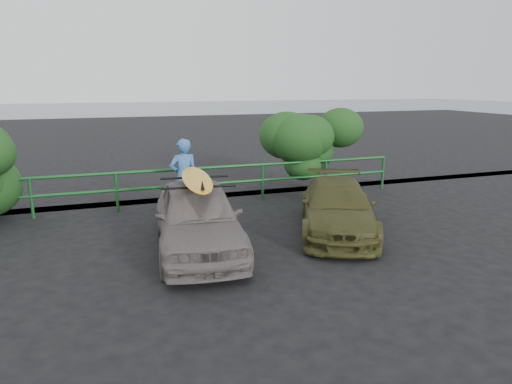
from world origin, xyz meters
TOP-DOWN VIEW (x-y plane):
  - ground at (0.00, 0.00)m, footprint 80.00×80.00m
  - ocean at (0.00, 60.00)m, footprint 200.00×200.00m
  - guardrail at (0.00, 5.00)m, footprint 14.00×0.08m
  - shrub_right at (5.00, 5.50)m, footprint 3.20×2.40m
  - sedan at (0.40, 1.52)m, footprint 2.04×4.16m
  - olive_vehicle at (3.58, 1.69)m, footprint 3.04×4.16m
  - man at (0.60, 4.11)m, footprint 0.73×0.50m
  - roof_rack at (0.40, 1.52)m, footprint 1.46×1.10m
  - surfboard at (0.40, 1.52)m, footprint 0.82×2.66m

SIDE VIEW (x-z plane):
  - ground at x=0.00m, z-range 0.00..0.00m
  - ocean at x=0.00m, z-range 0.00..0.00m
  - guardrail at x=0.00m, z-range 0.00..1.04m
  - olive_vehicle at x=3.58m, z-range 0.00..1.12m
  - sedan at x=0.40m, z-range 0.00..1.37m
  - man at x=0.60m, z-range 0.00..1.93m
  - shrub_right at x=5.00m, z-range 0.00..2.28m
  - roof_rack at x=0.40m, z-range 1.37..1.41m
  - surfboard at x=0.40m, z-range 1.41..1.49m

